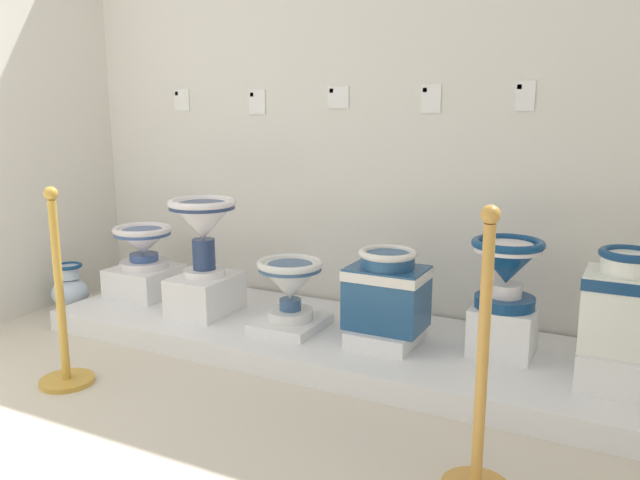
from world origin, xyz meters
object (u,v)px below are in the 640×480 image
(antique_toilet_central_ornate, at_px, (290,281))
(info_placard_second, at_px, (257,102))
(antique_toilet_rightmost, at_px, (387,288))
(antique_toilet_leftmost, at_px, (625,301))
(plinth_block_rightmost, at_px, (386,334))
(info_placard_first, at_px, (182,100))
(plinth_block_leftmost, at_px, (618,368))
(plinth_block_central_ornate, at_px, (291,323))
(antique_toilet_pale_glazed, at_px, (143,242))
(plinth_block_squat_floral, at_px, (205,294))
(decorative_vase_spare, at_px, (70,289))
(stanchion_post_near_right, at_px, (480,406))
(antique_toilet_squat_floral, at_px, (203,222))
(stanchion_post_near_left, at_px, (63,328))
(plinth_block_broad_patterned, at_px, (503,330))
(info_placard_fifth, at_px, (525,96))
(info_placard_fourth, at_px, (431,98))
(antique_toilet_broad_patterned, at_px, (507,265))
(plinth_block_pale_glazed, at_px, (145,281))
(info_placard_third, at_px, (338,97))

(antique_toilet_central_ornate, height_order, info_placard_second, info_placard_second)
(antique_toilet_rightmost, relative_size, antique_toilet_leftmost, 0.92)
(antique_toilet_rightmost, bearing_deg, antique_toilet_central_ornate, -176.10)
(plinth_block_rightmost, distance_m, info_placard_first, 2.13)
(antique_toilet_central_ornate, xyz_separation_m, antique_toilet_leftmost, (1.63, 0.01, 0.12))
(antique_toilet_rightmost, bearing_deg, plinth_block_leftmost, -1.45)
(plinth_block_central_ornate, bearing_deg, plinth_block_leftmost, 0.34)
(antique_toilet_pale_glazed, relative_size, plinth_block_rightmost, 0.97)
(plinth_block_squat_floral, xyz_separation_m, info_placard_second, (0.02, 0.56, 1.10))
(decorative_vase_spare, distance_m, stanchion_post_near_right, 2.95)
(antique_toilet_squat_floral, distance_m, antique_toilet_rightmost, 1.15)
(antique_toilet_central_ornate, relative_size, stanchion_post_near_left, 0.38)
(plinth_block_rightmost, bearing_deg, antique_toilet_pale_glazed, 177.19)
(plinth_block_central_ornate, bearing_deg, plinth_block_squat_floral, 179.47)
(plinth_block_squat_floral, xyz_separation_m, antique_toilet_central_ornate, (0.58, -0.01, 0.16))
(antique_toilet_rightmost, bearing_deg, stanchion_post_near_left, -144.32)
(plinth_block_central_ornate, xyz_separation_m, antique_toilet_leftmost, (1.63, 0.01, 0.36))
(antique_toilet_central_ornate, distance_m, plinth_block_broad_patterned, 1.13)
(plinth_block_rightmost, distance_m, info_placard_fifth, 1.42)
(plinth_block_rightmost, relative_size, stanchion_post_near_left, 0.40)
(plinth_block_rightmost, height_order, info_placard_second, info_placard_second)
(plinth_block_central_ornate, bearing_deg, plinth_block_rightmost, 3.90)
(antique_toilet_squat_floral, bearing_deg, antique_toilet_pale_glazed, 168.51)
(antique_toilet_squat_floral, relative_size, antique_toilet_leftmost, 1.02)
(antique_toilet_pale_glazed, xyz_separation_m, plinth_block_broad_patterned, (2.25, 0.03, -0.23))
(antique_toilet_pale_glazed, bearing_deg, antique_toilet_squat_floral, -11.49)
(info_placard_fourth, bearing_deg, antique_toilet_central_ornate, -135.11)
(antique_toilet_squat_floral, bearing_deg, antique_toilet_broad_patterned, 5.05)
(plinth_block_broad_patterned, relative_size, info_placard_fourth, 1.90)
(plinth_block_broad_patterned, height_order, decorative_vase_spare, plinth_block_broad_patterned)
(plinth_block_pale_glazed, height_order, decorative_vase_spare, decorative_vase_spare)
(antique_toilet_rightmost, relative_size, antique_toilet_broad_patterned, 1.17)
(plinth_block_central_ornate, relative_size, stanchion_post_near_left, 0.41)
(antique_toilet_squat_floral, height_order, stanchion_post_near_left, stanchion_post_near_left)
(info_placard_first, bearing_deg, plinth_block_squat_floral, -44.74)
(plinth_block_pale_glazed, height_order, info_placard_second, info_placard_second)
(plinth_block_broad_patterned, bearing_deg, stanchion_post_near_right, -82.84)
(info_placard_fourth, bearing_deg, info_placard_fifth, -0.00)
(plinth_block_squat_floral, xyz_separation_m, antique_toilet_rightmost, (1.12, 0.03, 0.18))
(info_placard_first, height_order, info_placard_third, info_placard_third)
(plinth_block_broad_patterned, height_order, stanchion_post_near_left, stanchion_post_near_left)
(plinth_block_rightmost, distance_m, antique_toilet_rightmost, 0.25)
(antique_toilet_broad_patterned, xyz_separation_m, decorative_vase_spare, (-2.71, -0.23, -0.42))
(plinth_block_pale_glazed, xyz_separation_m, stanchion_post_near_right, (2.38, -0.99, 0.11))
(stanchion_post_near_right, bearing_deg, info_placard_third, 130.43)
(plinth_block_squat_floral, distance_m, info_placard_second, 1.24)
(antique_toilet_rightmost, xyz_separation_m, info_placard_second, (-1.10, 0.53, 0.93))
(plinth_block_squat_floral, height_order, info_placard_fourth, info_placard_fourth)
(plinth_block_central_ornate, bearing_deg, decorative_vase_spare, -177.27)
(plinth_block_pale_glazed, distance_m, plinth_block_rightmost, 1.69)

